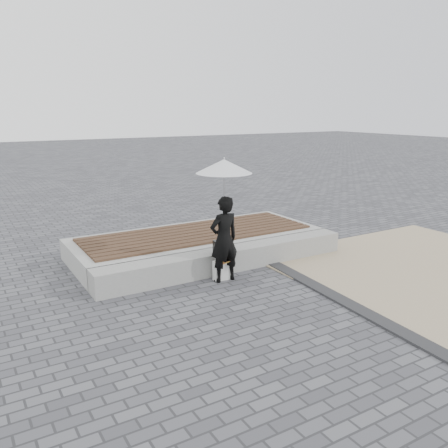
# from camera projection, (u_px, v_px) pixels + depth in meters

# --- Properties ---
(ground) EXTENTS (80.00, 80.00, 0.00)m
(ground) POSITION_uv_depth(u_px,v_px,m) (281.00, 299.00, 7.20)
(ground) COLOR #535358
(ground) RESTS_ON ground
(terrazzo_zone) EXTENTS (5.00, 5.00, 0.02)m
(terrazzo_zone) POSITION_uv_depth(u_px,v_px,m) (440.00, 272.00, 8.37)
(terrazzo_zone) COLOR tan
(terrazzo_zone) RESTS_ON ground
(edging_band) EXTENTS (0.61, 5.20, 0.04)m
(edging_band) POSITION_uv_depth(u_px,v_px,m) (340.00, 299.00, 7.15)
(edging_band) COLOR #292A2C
(edging_band) RESTS_ON ground
(seating_ledge) EXTENTS (5.00, 0.45, 0.40)m
(seating_ledge) POSITION_uv_depth(u_px,v_px,m) (228.00, 259.00, 8.49)
(seating_ledge) COLOR #9F9F9A
(seating_ledge) RESTS_ON ground
(timber_platform) EXTENTS (5.00, 2.00, 0.40)m
(timber_platform) POSITION_uv_depth(u_px,v_px,m) (198.00, 243.00, 9.49)
(timber_platform) COLOR #AFB0AB
(timber_platform) RESTS_ON ground
(timber_decking) EXTENTS (4.60, 1.60, 0.04)m
(timber_decking) POSITION_uv_depth(u_px,v_px,m) (197.00, 233.00, 9.43)
(timber_decking) COLOR #503524
(timber_decking) RESTS_ON timber_platform
(woman) EXTENTS (0.56, 0.38, 1.47)m
(woman) POSITION_uv_depth(u_px,v_px,m) (224.00, 239.00, 7.81)
(woman) COLOR black
(woman) RESTS_ON ground
(parasol) EXTENTS (0.92, 0.92, 1.18)m
(parasol) POSITION_uv_depth(u_px,v_px,m) (224.00, 166.00, 7.51)
(parasol) COLOR #A1A0A5
(parasol) RESTS_ON ground
(handbag) EXTENTS (0.34, 0.16, 0.23)m
(handbag) POSITION_uv_depth(u_px,v_px,m) (223.00, 246.00, 8.17)
(handbag) COLOR black
(handbag) RESTS_ON seating_ledge
(canvas_tote) EXTENTS (0.33, 0.15, 0.34)m
(canvas_tote) POSITION_uv_depth(u_px,v_px,m) (223.00, 270.00, 7.99)
(canvas_tote) COLOR silver
(canvas_tote) RESTS_ON ground
(magazine) EXTENTS (0.31, 0.27, 0.01)m
(magazine) POSITION_uv_depth(u_px,v_px,m) (224.00, 261.00, 7.91)
(magazine) COLOR #CF4F3B
(magazine) RESTS_ON canvas_tote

